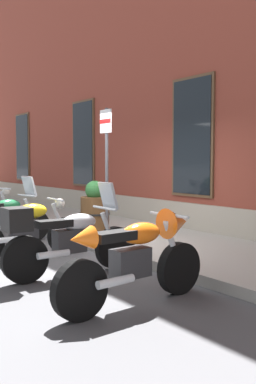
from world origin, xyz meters
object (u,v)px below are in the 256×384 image
Objects in this scene: motorcycle_yellow_naked at (28,229)px; motorcycle_orange_sport at (140,254)px; barrel_planter at (95,209)px; parking_sign at (106,154)px; motorcycle_silver_touring at (65,238)px.

motorcycle_orange_sport is (2.92, 0.08, 0.09)m from motorcycle_yellow_naked.
motorcycle_yellow_naked is 2.22m from barrel_planter.
motorcycle_orange_sport is 0.84× the size of parking_sign.
motorcycle_orange_sport is at bearing -27.23° from parking_sign.
motorcycle_silver_touring is 0.99× the size of motorcycle_orange_sport.
motorcycle_orange_sport is 1.97× the size of barrel_planter.
motorcycle_silver_touring reaches higher than motorcycle_orange_sport.
motorcycle_yellow_naked is 1.39m from motorcycle_silver_touring.
motorcycle_yellow_naked is 0.99× the size of motorcycle_silver_touring.
motorcycle_yellow_naked is 0.98× the size of motorcycle_orange_sport.
motorcycle_orange_sport is (1.53, 0.12, 0.03)m from motorcycle_silver_touring.
barrel_planter is at bearing 141.12° from motorcycle_silver_touring.
parking_sign is (-1.71, 1.79, 1.19)m from motorcycle_silver_touring.
motorcycle_silver_touring is at bearing -46.27° from parking_sign.
motorcycle_silver_touring is 1.54m from motorcycle_orange_sport.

